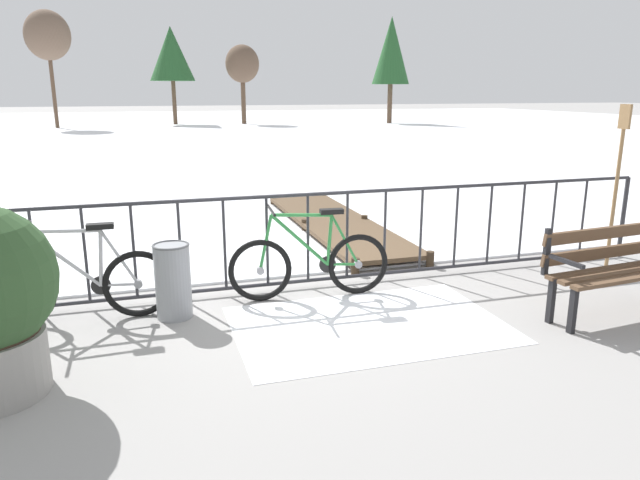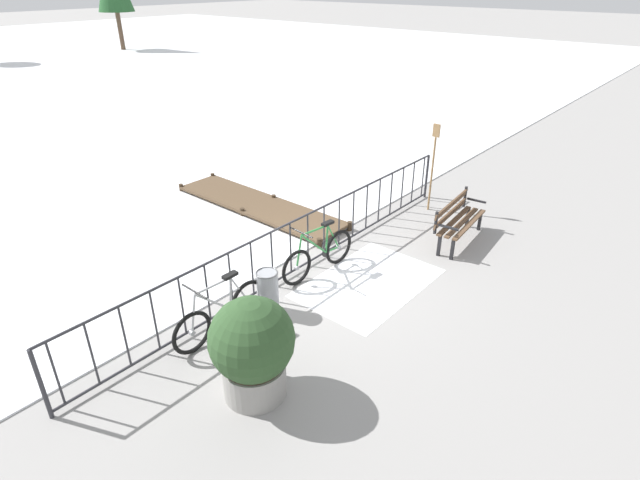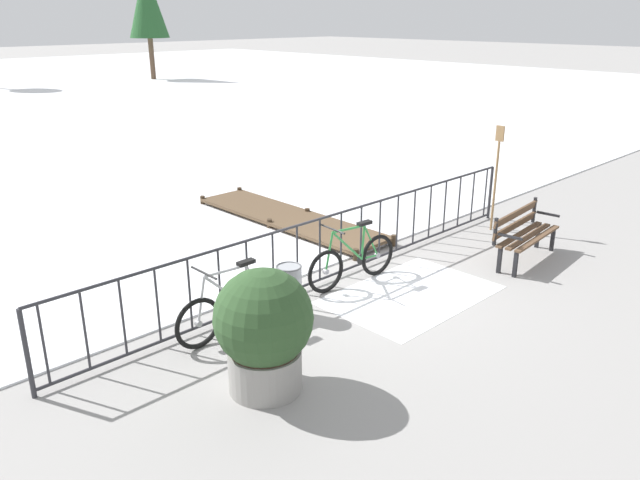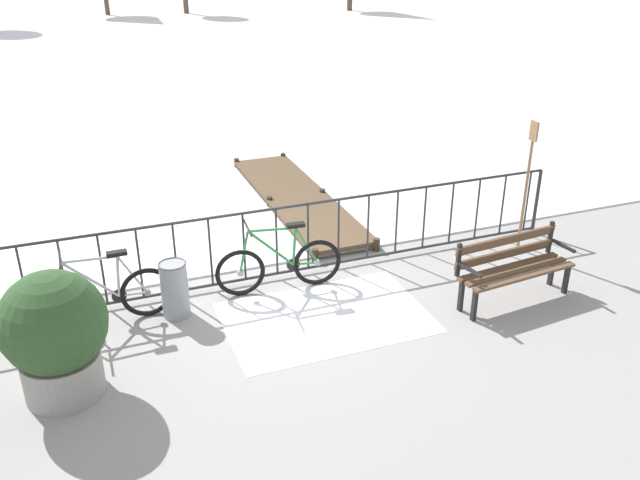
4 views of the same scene
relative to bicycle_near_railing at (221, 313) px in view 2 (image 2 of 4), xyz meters
The scene contains 10 objects.
ground_plane 2.15m from the bicycle_near_railing, ahead, with size 160.00×160.00×0.00m, color gray.
snow_patch 2.73m from the bicycle_near_railing, 18.51° to the right, with size 2.51×1.67×0.01m, color white.
railing_fence 2.13m from the bicycle_near_railing, ahead, with size 9.06×0.06×1.07m.
bicycle_near_railing is the anchor object (origin of this frame).
bicycle_second 2.25m from the bicycle_near_railing, ahead, with size 1.71×0.52×0.97m.
park_bench 5.14m from the bicycle_near_railing, 14.28° to the right, with size 1.64×0.63×0.89m.
planter_with_shrub 1.41m from the bicycle_near_railing, 112.43° to the right, with size 1.07×1.07×1.40m.
trash_bin 0.85m from the bicycle_near_railing, ahead, with size 0.35×0.35×0.73m.
oar_upright 6.05m from the bicycle_near_railing, ahead, with size 0.04×0.16×1.98m.
wooden_dock 4.53m from the bicycle_near_railing, 39.61° to the left, with size 1.10×4.58×0.20m.
Camera 2 is at (-5.77, -5.35, 4.78)m, focal length 28.31 mm.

